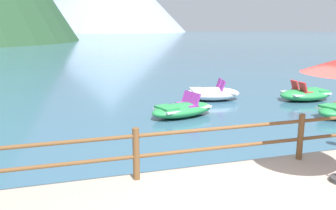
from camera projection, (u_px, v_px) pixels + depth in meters
name	position (u px, v px, depth m)	size (l,w,h in m)	color
ground_plane	(85.00, 50.00, 42.82)	(200.00, 200.00, 0.00)	#38607A
dock_railing	(224.00, 140.00, 6.71)	(23.92, 0.12, 0.95)	brown
pedal_boat_1	(306.00, 94.00, 14.82)	(2.29, 1.34, 0.82)	green
pedal_boat_3	(182.00, 109.00, 12.20)	(2.61, 1.78, 0.82)	green
pedal_boat_4	(212.00, 93.00, 14.88)	(2.53, 1.75, 0.86)	white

